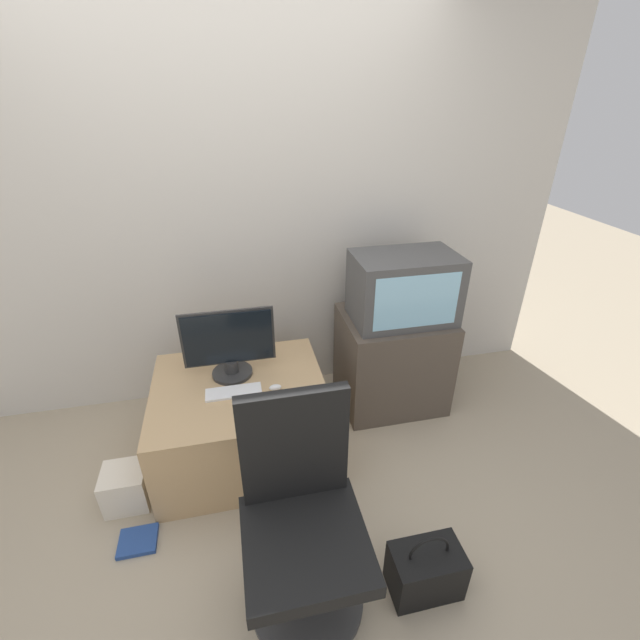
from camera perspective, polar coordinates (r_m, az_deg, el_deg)
ground_plane at (r=2.38m, az=-6.69°, el=-27.28°), size 12.00×12.00×0.00m
wall_back at (r=2.75m, az=-11.49°, el=14.06°), size 4.40×0.05×2.60m
desk at (r=2.63m, az=-10.31°, el=-12.85°), size 0.96×0.83×0.49m
side_stand at (r=2.97m, az=9.54°, el=-5.17°), size 0.68×0.56×0.66m
main_monitor at (r=2.46m, az=-12.02°, el=-3.20°), size 0.52×0.23×0.41m
keyboard at (r=2.42m, az=-11.44°, el=-9.40°), size 0.30×0.11×0.01m
mouse at (r=2.40m, az=-5.98°, el=-8.94°), size 0.07×0.04×0.03m
crt_tv at (r=2.69m, az=11.11°, el=4.20°), size 0.63×0.41×0.43m
office_chair at (r=1.91m, az=-2.39°, el=-25.55°), size 0.49×0.49×0.97m
cardboard_box_lower at (r=2.63m, az=-24.41°, el=-19.60°), size 0.22×0.21×0.22m
handbag at (r=2.20m, az=13.90°, el=-29.65°), size 0.31×0.19×0.34m
book at (r=2.52m, az=-23.10°, el=-25.47°), size 0.18×0.16×0.02m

